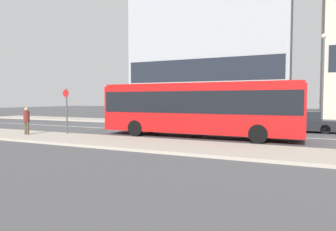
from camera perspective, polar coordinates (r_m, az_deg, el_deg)
name	(u,v)px	position (r m, az deg, el deg)	size (l,w,h in m)	color
ground_plane	(132,129)	(22.15, -6.81, -2.64)	(120.00, 120.00, 0.00)	#4F4F51
sidewalk_near	(72,139)	(17.17, -17.84, -4.23)	(44.00, 3.50, 0.13)	#B2A899
sidewalk_far	(168,123)	(27.64, 0.01, -1.34)	(44.00, 3.50, 0.13)	#B2A899
lane_centerline	(132,129)	(22.15, -6.81, -2.63)	(41.80, 0.16, 0.01)	silver
apartment_block_left_tower	(207,32)	(32.71, 7.39, 15.57)	(16.47, 4.48, 18.58)	#9EA3A8
city_bus	(198,106)	(17.51, 5.72, 1.76)	(11.55, 2.49, 3.13)	red
parked_car_0	(304,122)	(22.29, 24.47, -1.18)	(3.94, 1.74, 1.40)	black
pedestrian_near_stop	(27,119)	(19.52, -25.34, -0.65)	(0.35, 0.34, 1.61)	#4C4233
bus_stop_sign	(67,108)	(18.98, -18.77, 1.44)	(0.44, 0.12, 2.72)	#4C4C51
street_lamp	(323,71)	(24.00, 27.42, 7.58)	(0.36, 0.36, 6.69)	#4C4C51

